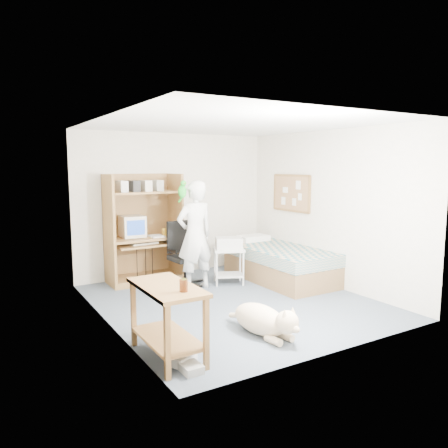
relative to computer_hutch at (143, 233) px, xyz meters
name	(u,v)px	position (x,y,z in m)	size (l,w,h in m)	color
floor	(234,301)	(0.70, -1.74, -0.82)	(4.00, 4.00, 0.00)	#4B5766
wall_back	(174,204)	(0.70, 0.26, 0.43)	(3.60, 0.02, 2.50)	beige
wall_right	(328,209)	(2.50, -1.74, 0.43)	(0.02, 4.00, 2.50)	beige
wall_left	(106,224)	(-1.10, -1.74, 0.43)	(0.02, 4.00, 2.50)	beige
ceiling	(234,124)	(0.70, -1.74, 1.68)	(3.60, 4.00, 0.02)	white
computer_hutch	(143,233)	(0.00, 0.00, 0.00)	(1.20, 0.63, 1.80)	brown
bed	(279,263)	(2.00, -1.12, -0.53)	(1.02, 2.02, 0.66)	brown
side_desk	(167,310)	(-0.85, -2.94, -0.33)	(0.50, 1.00, 0.75)	brown
corkboard	(291,193)	(2.47, -0.84, 0.63)	(0.04, 0.94, 0.66)	olive
office_chair	(184,263)	(0.47, -0.57, -0.45)	(0.58, 0.58, 1.03)	black
person	(195,235)	(0.53, -0.87, 0.03)	(0.62, 0.41, 1.71)	silver
parrot	(182,190)	(0.33, -0.86, 0.74)	(0.13, 0.22, 0.35)	#159328
dog	(264,320)	(0.32, -2.98, -0.64)	(0.47, 1.13, 0.42)	beige
printer_cart	(229,260)	(1.14, -0.88, -0.43)	(0.61, 0.56, 0.59)	silver
printer	(229,243)	(1.14, -0.88, -0.14)	(0.42, 0.32, 0.18)	beige
crt_monitor	(132,226)	(-0.18, 0.01, 0.12)	(0.38, 0.40, 0.35)	beige
keyboard	(144,243)	(-0.04, -0.16, -0.15)	(0.45, 0.16, 0.03)	beige
pencil_cup	(164,232)	(0.34, -0.09, 0.00)	(0.08, 0.08, 0.12)	gold
drink_glass	(184,285)	(-0.80, -3.22, -0.01)	(0.08, 0.08, 0.12)	#411D0A
floor_box_a	(182,359)	(-0.80, -3.15, -0.77)	(0.25, 0.20, 0.10)	white
floor_box_b	(191,368)	(-0.80, -3.37, -0.78)	(0.18, 0.22, 0.08)	#B1B2AC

